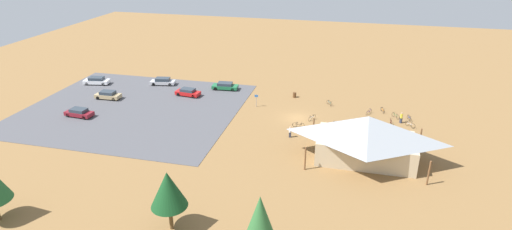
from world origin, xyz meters
The scene contains 26 objects.
ground centered at (0.00, 0.00, 0.00)m, with size 160.00×160.00×0.00m, color olive.
parking_lot_asphalt centered at (26.88, 2.28, 0.03)m, with size 34.31×30.49×0.05m, color #4C4C51.
bike_pavilion centered at (-10.14, 10.62, 3.34)m, with size 14.38×9.00×5.96m.
trash_bin centered at (1.86, -8.86, 0.45)m, with size 0.60×0.60×0.90m, color brown.
lot_sign centered at (7.36, -3.11, 1.41)m, with size 0.56×0.08×2.20m.
pine_center centered at (-1.39, 31.29, 4.83)m, with size 2.45×2.45×6.81m.
pine_far_west centered at (7.97, 29.00, 4.48)m, with size 3.51×3.51×6.34m.
bicycle_teal_lone_east centered at (-11.07, -1.07, 0.37)m, with size 1.54×0.80×0.82m.
bicycle_black_edge_south centered at (-0.62, 3.19, 0.38)m, with size 1.82×0.48×0.83m.
bicycle_green_near_porch centered at (-14.82, -3.78, 0.38)m, with size 1.09×1.50×0.82m.
bicycle_silver_back_row centered at (-2.28, 0.14, 0.39)m, with size 0.94×1.54×0.85m.
bicycle_white_edge_north centered at (-16.71, -0.87, 0.40)m, with size 1.35×1.33×0.89m.
bicycle_blue_yard_left centered at (-16.77, -3.44, 0.38)m, with size 0.55×1.64×0.80m.
bicycle_orange_by_bin centered at (-12.93, -5.71, 0.35)m, with size 0.64×1.67×0.77m.
bicycle_red_trailside centered at (-13.99, -1.14, 0.38)m, with size 0.48×1.72×0.88m.
bicycle_yellow_yard_right centered at (-6.15, 1.56, 0.37)m, with size 1.29×1.22×0.80m.
bicycle_purple_yard_center centered at (-10.77, -4.35, 0.35)m, with size 0.88×1.50×0.81m.
bicycle_teal_front_row centered at (-4.37, -6.74, 0.37)m, with size 1.01×1.43×0.82m.
car_white_inner_stall centered at (39.50, -6.68, 0.75)m, with size 4.95×2.63×1.41m.
car_red_second_row centered at (20.27, -5.06, 0.72)m, with size 4.50×2.24×1.33m.
car_tan_back_corner centered at (33.16, -0.38, 0.74)m, with size 4.40×1.90×1.40m.
car_maroon_end_stall centered at (33.31, 7.52, 0.71)m, with size 4.52×2.08×1.32m.
car_silver_by_curb centered at (27.13, -9.38, 0.73)m, with size 4.84×2.50×1.37m.
car_green_mid_lot centered at (14.90, -9.76, 0.71)m, with size 4.82×2.24×1.31m.
visitor_at_bikes centered at (0.05, 6.73, 0.85)m, with size 0.36×0.36×1.63m.
visitor_by_pavilion centered at (-15.47, -2.07, 0.89)m, with size 0.40×0.39×1.71m.
Camera 1 is at (-7.76, 58.69, 26.31)m, focal length 29.10 mm.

